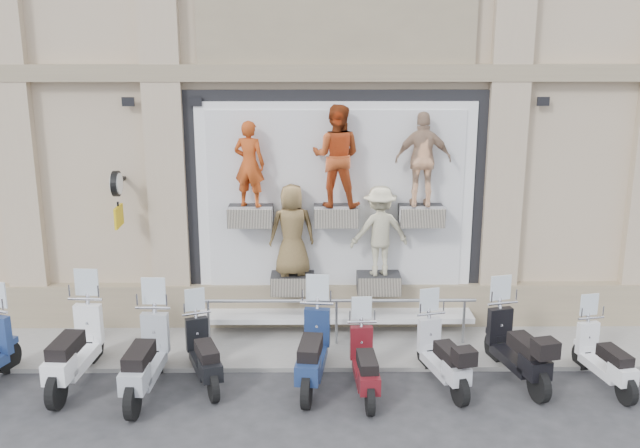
# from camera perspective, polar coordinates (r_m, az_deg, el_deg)

# --- Properties ---
(ground) EXTENTS (90.00, 90.00, 0.00)m
(ground) POSITION_cam_1_polar(r_m,az_deg,el_deg) (11.36, 1.63, -14.02)
(ground) COLOR #2B2B2E
(ground) RESTS_ON ground
(sidewalk) EXTENTS (16.00, 2.20, 0.08)m
(sidewalk) POSITION_cam_1_polar(r_m,az_deg,el_deg) (13.22, 1.29, -9.48)
(sidewalk) COLOR #999691
(sidewalk) RESTS_ON ground
(building) EXTENTS (14.00, 8.60, 12.00)m
(building) POSITION_cam_1_polar(r_m,az_deg,el_deg) (16.96, 0.88, 16.56)
(building) COLOR tan
(building) RESTS_ON ground
(shop_vitrine) EXTENTS (5.60, 0.86, 4.30)m
(shop_vitrine) POSITION_cam_1_polar(r_m,az_deg,el_deg) (13.06, 1.67, 1.28)
(shop_vitrine) COLOR black
(shop_vitrine) RESTS_ON ground
(guard_rail) EXTENTS (5.06, 0.10, 0.93)m
(guard_rail) POSITION_cam_1_polar(r_m,az_deg,el_deg) (12.96, 1.32, -7.95)
(guard_rail) COLOR #9EA0A5
(guard_rail) RESTS_ON ground
(clock_sign_bracket) EXTENTS (0.10, 0.80, 1.02)m
(clock_sign_bracket) POSITION_cam_1_polar(r_m,az_deg,el_deg) (13.17, -15.91, 2.51)
(clock_sign_bracket) COLOR black
(clock_sign_bracket) RESTS_ON ground
(scooter_b) EXTENTS (0.77, 2.18, 1.74)m
(scooter_b) POSITION_cam_1_polar(r_m,az_deg,el_deg) (12.15, -19.14, -8.36)
(scooter_b) COLOR white
(scooter_b) RESTS_ON ground
(scooter_c) EXTENTS (0.71, 2.12, 1.70)m
(scooter_c) POSITION_cam_1_polar(r_m,az_deg,el_deg) (11.54, -13.87, -9.29)
(scooter_c) COLOR #969CA3
(scooter_c) RESTS_ON ground
(scooter_d) EXTENTS (1.10, 1.84, 1.44)m
(scooter_d) POSITION_cam_1_polar(r_m,az_deg,el_deg) (11.74, -9.32, -9.32)
(scooter_d) COLOR black
(scooter_d) RESTS_ON ground
(scooter_e) EXTENTS (0.84, 2.10, 1.66)m
(scooter_e) POSITION_cam_1_polar(r_m,az_deg,el_deg) (11.49, -0.59, -9.06)
(scooter_e) COLOR navy
(scooter_e) RESTS_ON ground
(scooter_f) EXTENTS (0.60, 1.77, 1.42)m
(scooter_f) POSITION_cam_1_polar(r_m,az_deg,el_deg) (11.29, 3.64, -10.22)
(scooter_f) COLOR #520E14
(scooter_f) RESTS_ON ground
(scooter_g) EXTENTS (0.97, 1.87, 1.46)m
(scooter_g) POSITION_cam_1_polar(r_m,az_deg,el_deg) (11.67, 9.82, -9.43)
(scooter_g) COLOR #B7B9BF
(scooter_g) RESTS_ON ground
(scooter_h) EXTENTS (1.03, 2.05, 1.60)m
(scooter_h) POSITION_cam_1_polar(r_m,az_deg,el_deg) (12.07, 15.54, -8.57)
(scooter_h) COLOR black
(scooter_h) RESTS_ON ground
(scooter_i) EXTENTS (0.82, 1.76, 1.38)m
(scooter_i) POSITION_cam_1_polar(r_m,az_deg,el_deg) (12.38, 21.90, -9.09)
(scooter_i) COLOR silver
(scooter_i) RESTS_ON ground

